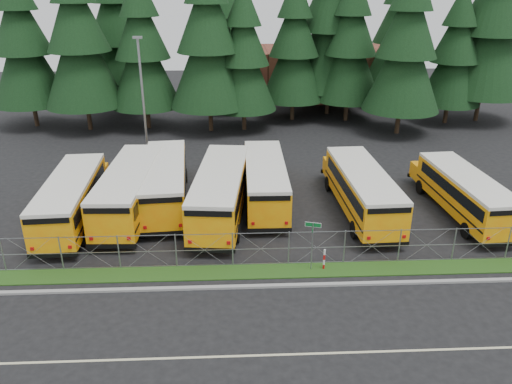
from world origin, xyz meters
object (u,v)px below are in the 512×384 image
bus_0 (73,199)px  bus_2 (166,183)px  bus_1 (131,190)px  bus_6 (360,191)px  bus_east (462,194)px  street_sign (313,236)px  light_standard (143,97)px  bus_3 (221,192)px  striped_bollard (324,260)px  bus_4 (265,182)px

bus_0 → bus_2: size_ratio=0.97×
bus_1 → bus_6: (14.87, -0.67, -0.05)m
bus_east → street_sign: bus_east is taller
bus_1 → bus_6: size_ratio=1.03×
bus_6 → light_standard: 19.11m
bus_1 → bus_2: size_ratio=1.02×
bus_1 → bus_6: bearing=-0.5°
street_sign → light_standard: 21.01m
bus_2 → bus_1: bearing=-153.8°
bus_1 → bus_2: (2.06, 1.23, -0.04)m
bus_3 → bus_6: bearing=5.5°
bus_0 → bus_6: 18.32m
bus_2 → striped_bollard: size_ratio=9.83×
bus_2 → striped_bollard: (9.31, -8.73, -0.95)m
street_sign → striped_bollard: bearing=-0.5°
bus_4 → street_sign: 8.99m
bus_6 → striped_bollard: bus_6 is taller
bus_2 → bus_0: bearing=-161.8°
bus_2 → striped_bollard: bus_2 is taller
bus_2 → street_sign: (8.63, -8.73, 0.49)m
bus_1 → street_sign: 13.06m
bus_2 → striped_bollard: bearing=-47.9°
bus_4 → striped_bollard: size_ratio=9.54×
bus_east → bus_1: bearing=173.1°
bus_east → bus_4: bearing=165.2°
light_standard → bus_1: bearing=-87.0°
striped_bollard → street_sign: bearing=179.5°
bus_1 → bus_3: bearing=-4.0°
striped_bollard → bus_0: bearing=156.6°
bus_2 → bus_3: bus_3 is taller
bus_4 → striped_bollard: bearing=-73.0°
bus_4 → bus_3: bearing=-146.5°
bus_0 → street_sign: bearing=-27.5°
bus_4 → street_sign: bearing=-77.2°
bus_0 → bus_6: (18.31, 0.43, 0.04)m
bus_6 → bus_2: bearing=169.4°
bus_east → street_sign: 12.39m
bus_1 → bus_east: (21.36, -1.23, -0.15)m
bus_2 → bus_4: bus_2 is taller
bus_1 → light_standard: 10.70m
bus_east → bus_2: bearing=169.1°
street_sign → bus_0: bearing=155.6°
striped_bollard → light_standard: size_ratio=0.12×
bus_east → street_sign: size_ratio=3.89×
bus_0 → striped_bollard: bus_0 is taller
bus_east → light_standard: 24.89m
bus_3 → bus_east: bearing=3.5°
bus_4 → light_standard: 13.32m
bus_2 → bus_6: size_ratio=1.01×
bus_1 → light_standard: (-0.52, 9.94, 3.92)m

